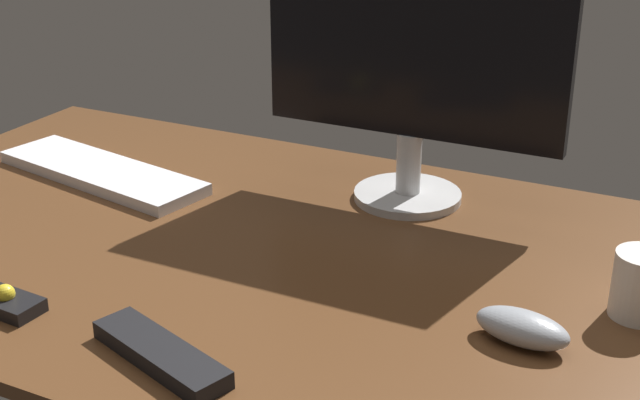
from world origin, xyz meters
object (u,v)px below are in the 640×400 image
(computer_mouse, at_px, (522,328))
(tv_remote, at_px, (161,354))
(monitor, at_px, (413,64))
(keyboard, at_px, (101,172))

(computer_mouse, bearing_deg, tv_remote, -140.15)
(tv_remote, bearing_deg, computer_mouse, 50.71)
(monitor, xyz_separation_m, keyboard, (-0.51, -0.15, -0.22))
(monitor, height_order, keyboard, monitor)
(keyboard, relative_size, tv_remote, 2.07)
(monitor, bearing_deg, keyboard, -163.92)
(tv_remote, bearing_deg, keyboard, 154.17)
(computer_mouse, bearing_deg, monitor, 136.54)
(monitor, relative_size, keyboard, 1.18)
(keyboard, distance_m, computer_mouse, 0.81)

